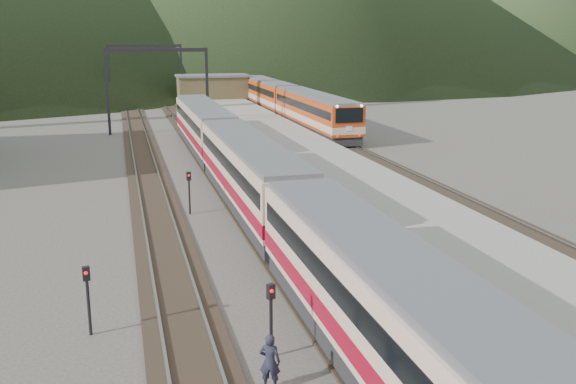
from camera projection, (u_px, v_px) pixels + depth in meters
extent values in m
cube|color=black|center=(212.00, 159.00, 48.23)|extent=(2.60, 200.00, 0.12)
cube|color=slate|center=(203.00, 159.00, 48.03)|extent=(0.10, 200.00, 0.14)
cube|color=slate|center=(222.00, 158.00, 48.39)|extent=(0.10, 200.00, 0.14)
cube|color=black|center=(144.00, 163.00, 46.99)|extent=(2.60, 200.00, 0.12)
cube|color=slate|center=(134.00, 162.00, 46.79)|extent=(0.10, 200.00, 0.14)
cube|color=slate|center=(154.00, 161.00, 47.15)|extent=(0.10, 200.00, 0.14)
cube|color=black|center=(356.00, 152.00, 51.08)|extent=(2.60, 200.00, 0.12)
cube|color=slate|center=(347.00, 152.00, 50.88)|extent=(0.10, 200.00, 0.14)
cube|color=slate|center=(364.00, 151.00, 51.24)|extent=(0.10, 200.00, 0.14)
cube|color=gray|center=(291.00, 155.00, 47.64)|extent=(8.00, 100.00, 1.00)
cube|color=black|center=(107.00, 92.00, 59.52)|extent=(0.25, 0.25, 8.00)
cube|color=black|center=(207.00, 90.00, 61.82)|extent=(0.25, 0.25, 8.00)
cube|color=black|center=(156.00, 50.00, 59.77)|extent=(9.30, 0.22, 0.35)
cube|color=black|center=(109.00, 76.00, 82.99)|extent=(0.25, 0.25, 8.00)
cube|color=black|center=(182.00, 75.00, 85.30)|extent=(0.25, 0.25, 8.00)
cube|color=black|center=(144.00, 46.00, 83.24)|extent=(9.30, 0.22, 0.35)
cube|color=brown|center=(212.00, 88.00, 84.74)|extent=(9.00, 4.00, 2.80)
cube|color=slate|center=(212.00, 76.00, 84.38)|extent=(9.40, 4.40, 0.30)
cube|color=#D3AF96|center=(393.00, 323.00, 16.69)|extent=(2.70, 18.15, 3.30)
cube|color=#D3AF96|center=(250.00, 175.00, 34.21)|extent=(2.70, 18.15, 3.30)
cube|color=#D3AF96|center=(204.00, 128.00, 51.72)|extent=(2.70, 18.15, 3.30)
cube|color=#B73C13|center=(314.00, 112.00, 61.24)|extent=(2.86, 19.23, 3.49)
cube|color=#B73C13|center=(268.00, 94.00, 79.77)|extent=(2.86, 19.23, 3.49)
cylinder|color=black|center=(271.00, 325.00, 18.56)|extent=(0.10, 0.10, 2.00)
cube|color=black|center=(271.00, 291.00, 18.31)|extent=(0.27, 0.24, 0.45)
cylinder|color=black|center=(189.00, 196.00, 33.52)|extent=(0.10, 0.10, 2.00)
cube|color=black|center=(189.00, 176.00, 33.27)|extent=(0.24, 0.19, 0.45)
cylinder|color=black|center=(89.00, 305.00, 19.93)|extent=(0.10, 0.10, 2.00)
cube|color=black|center=(86.00, 273.00, 19.68)|extent=(0.24, 0.20, 0.45)
imported|color=#1E2131|center=(270.00, 362.00, 16.93)|extent=(0.68, 0.58, 1.57)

